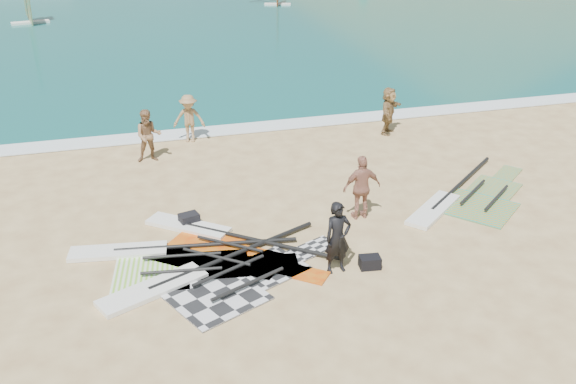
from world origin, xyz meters
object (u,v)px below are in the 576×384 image
object	(u,v)px
beachgoer_right	(389,111)
gear_bag_far	(370,262)
beachgoer_mid	(189,118)
beachgoer_left	(149,136)
rig_orange	(464,200)
rig_red	(216,243)
person_wetsuit	(338,238)
rig_grey	(210,280)
rig_green	(164,259)
gear_bag_near	(189,219)
beachgoer_back	(362,187)

from	to	relation	value
beachgoer_right	gear_bag_far	bearing A→B (deg)	-164.99
beachgoer_mid	beachgoer_left	bearing A→B (deg)	-122.65
gear_bag_far	rig_orange	bearing A→B (deg)	33.17
beachgoer_right	rig_red	bearing A→B (deg)	171.84
beachgoer_right	person_wetsuit	bearing A→B (deg)	-169.41
rig_grey	beachgoer_right	xyz separation A→B (m)	(8.53, 8.73, 0.88)
rig_green	gear_bag_near	bearing A→B (deg)	71.30
beachgoer_mid	beachgoer_back	distance (m)	8.66
rig_red	beachgoer_mid	bearing A→B (deg)	126.40
rig_grey	gear_bag_far	bearing A→B (deg)	-31.13
rig_orange	beachgoer_left	size ratio (longest dim) A/B	3.00
rig_orange	gear_bag_far	xyz separation A→B (m)	(-4.31, -2.82, 0.11)
gear_bag_near	beachgoer_left	bearing A→B (deg)	97.19
rig_red	gear_bag_near	bearing A→B (deg)	151.49
gear_bag_far	beachgoer_left	distance (m)	10.05
rig_red	beachgoer_mid	size ratio (longest dim) A/B	2.66
gear_bag_near	beachgoer_mid	bearing A→B (deg)	81.91
rig_green	gear_bag_far	xyz separation A→B (m)	(5.03, -1.77, 0.11)
rig_orange	gear_bag_near	distance (m)	8.46
beachgoer_right	beachgoer_mid	bearing A→B (deg)	122.28
rig_grey	beachgoer_back	world-z (taller)	beachgoer_back
rig_green	beachgoer_mid	size ratio (longest dim) A/B	3.27
rig_grey	rig_green	bearing A→B (deg)	102.99
beachgoer_right	gear_bag_near	bearing A→B (deg)	164.26
rig_grey	rig_red	world-z (taller)	rig_grey
gear_bag_near	beachgoer_left	size ratio (longest dim) A/B	0.29
rig_red	gear_bag_near	world-z (taller)	gear_bag_near
gear_bag_near	beachgoer_left	distance (m)	5.34
rig_grey	gear_bag_near	xyz separation A→B (m)	(-0.09, 3.11, 0.12)
gear_bag_far	beachgoer_mid	xyz separation A→B (m)	(-3.14, 10.39, 0.76)
beachgoer_left	beachgoer_mid	size ratio (longest dim) A/B	1.03
rig_grey	gear_bag_far	distance (m)	4.05
gear_bag_far	person_wetsuit	bearing A→B (deg)	173.62
beachgoer_left	beachgoer_right	bearing A→B (deg)	4.65
rig_grey	beachgoer_left	xyz separation A→B (m)	(-0.75, 8.35, 0.89)
rig_green	beachgoer_left	size ratio (longest dim) A/B	3.19
beachgoer_back	beachgoer_left	bearing A→B (deg)	-49.29
person_wetsuit	beachgoer_left	distance (m)	9.55
rig_green	rig_red	distance (m)	1.53
rig_red	person_wetsuit	xyz separation A→B (m)	(2.71, -2.15, 0.90)
person_wetsuit	beachgoer_back	distance (m)	3.07
rig_red	beachgoer_left	distance (m)	6.73
rig_orange	beachgoer_right	world-z (taller)	beachgoer_right
gear_bag_far	rig_red	bearing A→B (deg)	147.88
beachgoer_mid	rig_red	bearing A→B (deg)	-79.76
rig_green	beachgoer_right	size ratio (longest dim) A/B	3.22
gear_bag_near	beachgoer_right	world-z (taller)	beachgoer_right
rig_red	person_wetsuit	size ratio (longest dim) A/B	2.59
rig_red	beachgoer_left	bearing A→B (deg)	139.77
rig_grey	beachgoer_mid	distance (m)	10.00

